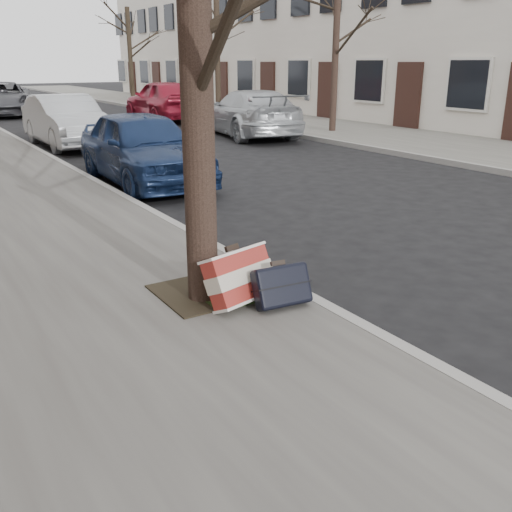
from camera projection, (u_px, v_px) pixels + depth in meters
ground at (458, 302)px, 5.28m from camera, size 120.00×120.00×0.00m
far_sidewalk at (268, 120)px, 21.20m from camera, size 4.00×70.00×0.12m
house_far at (363, 23)px, 23.56m from camera, size 6.70×40.00×7.20m
dirt_patch at (206, 291)px, 5.19m from camera, size 0.85×0.85×0.02m
suitcase_red at (240, 277)px, 4.88m from camera, size 0.69×0.49×0.49m
suitcase_navy at (282, 285)px, 4.83m from camera, size 0.52×0.34×0.39m
car_near_front at (143, 147)px, 10.22m from camera, size 1.66×3.88×1.31m
car_near_mid at (66, 121)px, 14.72m from camera, size 1.44×3.98×1.30m
car_near_back at (3, 99)px, 23.19m from camera, size 3.08×5.12×1.33m
car_far_front at (250, 113)px, 16.70m from camera, size 2.76×4.92×1.35m
car_far_back at (164, 100)px, 21.13m from camera, size 1.91×4.49×1.51m
tree_far_a at (335, 52)px, 16.60m from camera, size 0.20×0.20×4.48m
tree_far_b at (217, 46)px, 22.23m from camera, size 0.22×0.22×5.16m
tree_far_c at (130, 55)px, 29.96m from camera, size 0.24×0.24×4.65m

